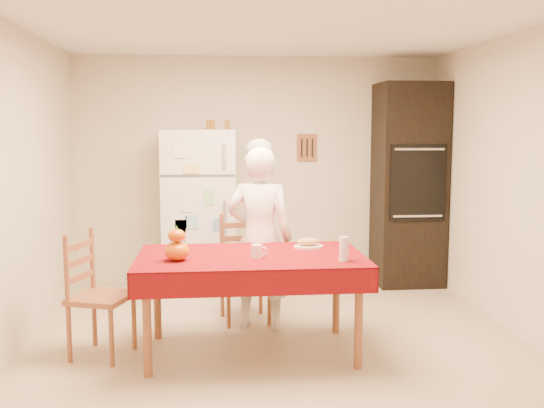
{
  "coord_description": "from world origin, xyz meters",
  "views": [
    {
      "loc": [
        -0.51,
        -4.5,
        1.7
      ],
      "look_at": [
        -0.04,
        0.2,
        1.12
      ],
      "focal_mm": 40.0,
      "sensor_mm": 36.0,
      "label": 1
    }
  ],
  "objects": [
    {
      "name": "spice_jar_left",
      "position": [
        -0.54,
        1.93,
        1.75
      ],
      "size": [
        0.05,
        0.05,
        0.1
      ],
      "primitive_type": "cylinder",
      "color": "#8D5A19",
      "rests_on": "refrigerator"
    },
    {
      "name": "dining_table",
      "position": [
        -0.23,
        -0.02,
        0.69
      ],
      "size": [
        1.7,
        1.0,
        0.76
      ],
      "color": "brown",
      "rests_on": "floor"
    },
    {
      "name": "chair_far",
      "position": [
        -0.24,
        0.82,
        0.51
      ],
      "size": [
        0.47,
        0.46,
        0.95
      ],
      "rotation": [
        0.0,
        0.0,
        0.15
      ],
      "color": "brown",
      "rests_on": "floor"
    },
    {
      "name": "chair_left",
      "position": [
        -1.41,
        0.04,
        0.51
      ],
      "size": [
        0.51,
        0.53,
        0.95
      ],
      "rotation": [
        0.0,
        0.0,
        1.24
      ],
      "color": "brown",
      "rests_on": "floor"
    },
    {
      "name": "pumpkin_upper",
      "position": [
        -0.77,
        -0.16,
        0.95
      ],
      "size": [
        0.12,
        0.12,
        0.09
      ],
      "primitive_type": "ellipsoid",
      "color": "#E75305",
      "rests_on": "pumpkin_lower"
    },
    {
      "name": "bread_plate",
      "position": [
        0.25,
        0.21,
        0.77
      ],
      "size": [
        0.24,
        0.24,
        0.02
      ],
      "primitive_type": "cylinder",
      "color": "white",
      "rests_on": "dining_table"
    },
    {
      "name": "bread_loaf",
      "position": [
        0.25,
        0.21,
        0.81
      ],
      "size": [
        0.18,
        0.1,
        0.06
      ],
      "primitive_type": "ellipsoid",
      "color": "#A2774F",
      "rests_on": "bread_plate"
    },
    {
      "name": "coffee_mug",
      "position": [
        -0.19,
        -0.14,
        0.81
      ],
      "size": [
        0.08,
        0.08,
        0.1
      ],
      "primitive_type": "cylinder",
      "color": "white",
      "rests_on": "dining_table"
    },
    {
      "name": "oven_cabinet",
      "position": [
        1.63,
        1.93,
        1.1
      ],
      "size": [
        0.7,
        0.62,
        2.2
      ],
      "color": "black",
      "rests_on": "floor"
    },
    {
      "name": "spice_jar_right",
      "position": [
        -0.35,
        1.93,
        1.75
      ],
      "size": [
        0.05,
        0.05,
        0.1
      ],
      "primitive_type": "cylinder",
      "color": "#97611B",
      "rests_on": "refrigerator"
    },
    {
      "name": "pumpkin_lower",
      "position": [
        -0.77,
        -0.16,
        0.83
      ],
      "size": [
        0.18,
        0.18,
        0.14
      ],
      "primitive_type": "ellipsoid",
      "color": "#E44D05",
      "rests_on": "dining_table"
    },
    {
      "name": "refrigerator",
      "position": [
        -0.65,
        1.88,
        0.85
      ],
      "size": [
        0.75,
        0.74,
        1.7
      ],
      "color": "white",
      "rests_on": "floor"
    },
    {
      "name": "room_shell",
      "position": [
        0.0,
        0.0,
        1.62
      ],
      "size": [
        4.02,
        4.52,
        2.51
      ],
      "color": "beige",
      "rests_on": "ground"
    },
    {
      "name": "seated_woman",
      "position": [
        -0.11,
        0.57,
        0.78
      ],
      "size": [
        0.65,
        0.51,
        1.57
      ],
      "primitive_type": "imported",
      "rotation": [
        0.0,
        0.0,
        2.89
      ],
      "color": "white",
      "rests_on": "floor"
    },
    {
      "name": "floor",
      "position": [
        0.0,
        0.0,
        0.0
      ],
      "size": [
        4.5,
        4.5,
        0.0
      ],
      "primitive_type": "plane",
      "color": "#C6B28F",
      "rests_on": "ground"
    },
    {
      "name": "wine_glass",
      "position": [
        0.43,
        -0.29,
        0.85
      ],
      "size": [
        0.07,
        0.07,
        0.18
      ],
      "primitive_type": "cylinder",
      "color": "white",
      "rests_on": "dining_table"
    },
    {
      "name": "spice_jar_mid",
      "position": [
        -0.5,
        1.93,
        1.75
      ],
      "size": [
        0.05,
        0.05,
        0.1
      ],
      "primitive_type": "cylinder",
      "color": "brown",
      "rests_on": "refrigerator"
    }
  ]
}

